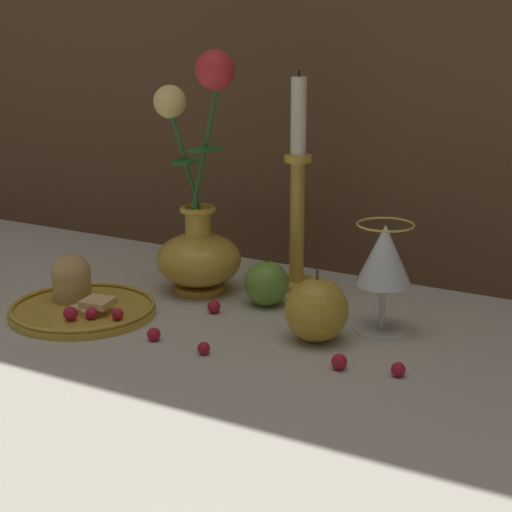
# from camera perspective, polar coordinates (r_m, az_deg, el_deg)

# --- Properties ---
(ground_plane) EXTENTS (2.40, 2.40, 0.00)m
(ground_plane) POSITION_cam_1_polar(r_m,az_deg,el_deg) (1.19, -0.81, -4.21)
(ground_plane) COLOR #B7B2A3
(ground_plane) RESTS_ON ground
(vase) EXTENTS (0.14, 0.13, 0.36)m
(vase) POSITION_cam_1_polar(r_m,az_deg,el_deg) (1.28, -3.86, 1.76)
(vase) COLOR gold
(vase) RESTS_ON ground_plane
(plate_with_pastries) EXTENTS (0.20, 0.20, 0.08)m
(plate_with_pastries) POSITION_cam_1_polar(r_m,az_deg,el_deg) (1.24, -11.67, -2.87)
(plate_with_pastries) COLOR gold
(plate_with_pastries) RESTS_ON ground_plane
(wine_glass) EXTENTS (0.08, 0.08, 0.15)m
(wine_glass) POSITION_cam_1_polar(r_m,az_deg,el_deg) (1.13, 8.54, -0.22)
(wine_glass) COLOR silver
(wine_glass) RESTS_ON ground_plane
(candlestick) EXTENTS (0.07, 0.07, 0.33)m
(candlestick) POSITION_cam_1_polar(r_m,az_deg,el_deg) (1.29, 2.61, 3.61)
(candlestick) COLOR gold
(candlestick) RESTS_ON ground_plane
(apple_beside_vase) EXTENTS (0.08, 0.08, 0.10)m
(apple_beside_vase) POSITION_cam_1_polar(r_m,az_deg,el_deg) (1.11, 4.05, -3.62)
(apple_beside_vase) COLOR #B2932D
(apple_beside_vase) RESTS_ON ground_plane
(apple_near_glass) EXTENTS (0.07, 0.07, 0.08)m
(apple_near_glass) POSITION_cam_1_polar(r_m,az_deg,el_deg) (1.24, 0.80, -1.86)
(apple_near_glass) COLOR #669938
(apple_near_glass) RESTS_ON ground_plane
(berry_near_plate) EXTENTS (0.02, 0.02, 0.02)m
(berry_near_plate) POSITION_cam_1_polar(r_m,az_deg,el_deg) (1.07, -3.51, -6.16)
(berry_near_plate) COLOR #AD192D
(berry_near_plate) RESTS_ON ground_plane
(berry_front_center) EXTENTS (0.02, 0.02, 0.02)m
(berry_front_center) POSITION_cam_1_polar(r_m,az_deg,el_deg) (1.12, -6.83, -5.20)
(berry_front_center) COLOR #AD192D
(berry_front_center) RESTS_ON ground_plane
(berry_by_glass_stem) EXTENTS (0.02, 0.02, 0.02)m
(berry_by_glass_stem) POSITION_cam_1_polar(r_m,az_deg,el_deg) (1.03, 5.57, -7.04)
(berry_by_glass_stem) COLOR #AD192D
(berry_by_glass_stem) RESTS_ON ground_plane
(berry_under_candlestick) EXTENTS (0.02, 0.02, 0.02)m
(berry_under_candlestick) POSITION_cam_1_polar(r_m,az_deg,el_deg) (1.02, 9.46, -7.47)
(berry_under_candlestick) COLOR #AD192D
(berry_under_candlestick) RESTS_ON ground_plane
(berry_far_right) EXTENTS (0.02, 0.02, 0.02)m
(berry_far_right) POSITION_cam_1_polar(r_m,az_deg,el_deg) (1.21, -2.81, -3.39)
(berry_far_right) COLOR #AD192D
(berry_far_right) RESTS_ON ground_plane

